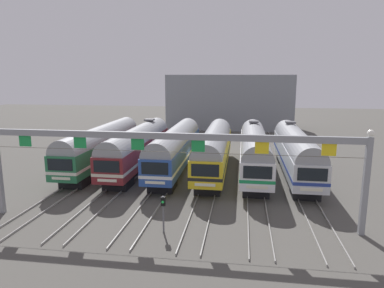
{
  "coord_description": "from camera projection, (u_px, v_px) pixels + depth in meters",
  "views": [
    {
      "loc": [
        5.0,
        -36.24,
        10.27
      ],
      "look_at": [
        -0.69,
        2.73,
        2.52
      ],
      "focal_mm": 32.66,
      "sensor_mm": 36.0,
      "label": 1
    }
  ],
  "objects": [
    {
      "name": "catenary_gantry",
      "position": [
        168.0,
        149.0,
        23.74
      ],
      "size": [
        26.25,
        0.44,
        6.97
      ],
      "color": "gray",
      "rests_on": "ground"
    },
    {
      "name": "commuter_train_silver",
      "position": [
        296.0,
        151.0,
        35.87
      ],
      "size": [
        2.88,
        18.06,
        5.05
      ],
      "color": "silver",
      "rests_on": "ground"
    },
    {
      "name": "commuter_train_blue",
      "position": [
        175.0,
        147.0,
        37.65
      ],
      "size": [
        2.88,
        18.06,
        4.77
      ],
      "color": "#284C9E",
      "rests_on": "ground"
    },
    {
      "name": "maintenance_building",
      "position": [
        230.0,
        102.0,
        69.14
      ],
      "size": [
        23.88,
        10.0,
        10.4
      ],
      "primitive_type": "cube",
      "color": "gray",
      "rests_on": "ground"
    },
    {
      "name": "commuter_train_white",
      "position": [
        254.0,
        149.0,
        36.46
      ],
      "size": [
        2.88,
        18.06,
        5.05
      ],
      "color": "white",
      "rests_on": "ground"
    },
    {
      "name": "track_bed",
      "position": [
        210.0,
        142.0,
        54.37
      ],
      "size": [
        22.51,
        70.0,
        0.15
      ],
      "color": "gray",
      "rests_on": "ground"
    },
    {
      "name": "ground_plane",
      "position": [
        195.0,
        172.0,
        37.88
      ],
      "size": [
        160.0,
        160.0,
        0.0
      ],
      "primitive_type": "plane",
      "color": "#4C4944"
    },
    {
      "name": "commuter_train_maroon",
      "position": [
        138.0,
        146.0,
        38.25
      ],
      "size": [
        2.88,
        18.06,
        5.05
      ],
      "color": "maroon",
      "rests_on": "ground"
    },
    {
      "name": "commuter_train_yellow",
      "position": [
        214.0,
        148.0,
        37.06
      ],
      "size": [
        2.88,
        18.06,
        4.77
      ],
      "color": "gold",
      "rests_on": "ground"
    },
    {
      "name": "yard_signal_mast",
      "position": [
        163.0,
        207.0,
        22.9
      ],
      "size": [
        0.28,
        0.35,
        2.52
      ],
      "color": "#59595E",
      "rests_on": "ground"
    },
    {
      "name": "commuter_train_green",
      "position": [
        101.0,
        145.0,
        38.84
      ],
      "size": [
        2.88,
        18.06,
        4.77
      ],
      "color": "#236B42",
      "rests_on": "ground"
    }
  ]
}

